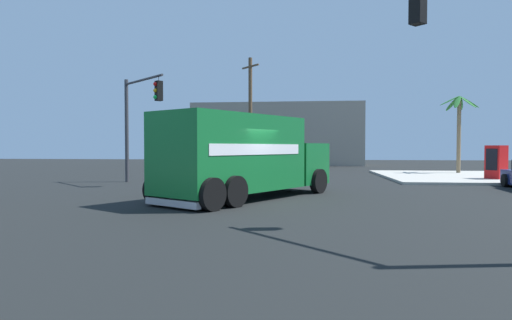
{
  "coord_description": "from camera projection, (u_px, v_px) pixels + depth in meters",
  "views": [
    {
      "loc": [
        2.14,
        -15.15,
        1.89
      ],
      "look_at": [
        0.38,
        0.82,
        1.41
      ],
      "focal_mm": 30.28,
      "sensor_mm": 36.0,
      "label": 1
    }
  ],
  "objects": [
    {
      "name": "delivery_truck",
      "position": [
        244.0,
        156.0,
        15.83
      ],
      "size": [
        6.28,
        8.01,
        3.02
      ],
      "color": "#146B2D",
      "rests_on": "ground"
    },
    {
      "name": "vending_machine_red",
      "position": [
        496.0,
        162.0,
        23.88
      ],
      "size": [
        1.11,
        1.16,
        1.85
      ],
      "color": "red",
      "rests_on": "sidewalk_corner_far"
    },
    {
      "name": "ground_plane",
      "position": [
        243.0,
        200.0,
        15.34
      ],
      "size": [
        100.0,
        100.0,
        0.0
      ],
      "primitive_type": "plane",
      "color": "black"
    },
    {
      "name": "palm_tree_far",
      "position": [
        459.0,
        121.0,
        29.41
      ],
      "size": [
        2.69,
        2.37,
        5.28
      ],
      "color": "#7A6647",
      "rests_on": "sidewalk_corner_far"
    },
    {
      "name": "building_backdrop",
      "position": [
        277.0,
        135.0,
        46.53
      ],
      "size": [
        17.74,
        6.0,
        6.49
      ],
      "primitive_type": "cube",
      "color": "gray",
      "rests_on": "ground"
    },
    {
      "name": "utility_pole",
      "position": [
        250.0,
        113.0,
        34.75
      ],
      "size": [
        1.56,
        1.71,
        9.07
      ],
      "color": "brown",
      "rests_on": "ground"
    },
    {
      "name": "traffic_light_secondary",
      "position": [
        137.0,
        113.0,
        22.42
      ],
      "size": [
        3.08,
        2.9,
        5.56
      ],
      "color": "#38383D",
      "rests_on": "ground"
    },
    {
      "name": "sidewalk_corner_far",
      "position": [
        476.0,
        177.0,
        26.54
      ],
      "size": [
        11.16,
        11.16,
        0.14
      ],
      "primitive_type": "cube",
      "color": "#B2ADA0",
      "rests_on": "ground"
    }
  ]
}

